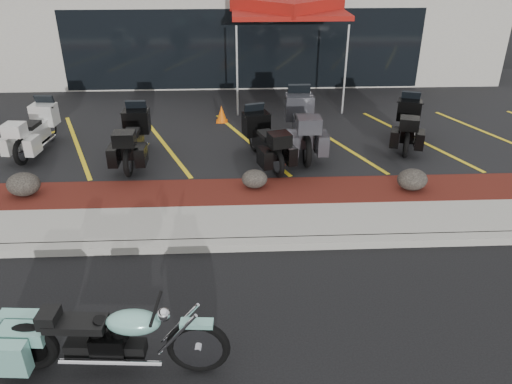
{
  "coord_description": "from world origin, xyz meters",
  "views": [
    {
      "loc": [
        -0.37,
        -6.47,
        4.93
      ],
      "look_at": [
        -0.01,
        1.2,
        0.96
      ],
      "focal_mm": 35.0,
      "sensor_mm": 36.0,
      "label": 1
    }
  ],
  "objects_px": {
    "touring_white": "(48,118)",
    "hero_cruiser": "(198,340)",
    "traffic_cone": "(222,114)",
    "popup_canopy": "(287,7)"
  },
  "relations": [
    {
      "from": "touring_white",
      "to": "hero_cruiser",
      "type": "bearing_deg",
      "value": -144.79
    },
    {
      "from": "traffic_cone",
      "to": "popup_canopy",
      "type": "bearing_deg",
      "value": 46.42
    },
    {
      "from": "hero_cruiser",
      "to": "traffic_cone",
      "type": "xyz_separation_m",
      "value": [
        0.15,
        9.06,
        -0.14
      ]
    },
    {
      "from": "hero_cruiser",
      "to": "traffic_cone",
      "type": "relative_size",
      "value": 6.34
    },
    {
      "from": "hero_cruiser",
      "to": "popup_canopy",
      "type": "height_order",
      "value": "popup_canopy"
    },
    {
      "from": "hero_cruiser",
      "to": "popup_canopy",
      "type": "xyz_separation_m",
      "value": [
        2.17,
        11.19,
        2.46
      ]
    },
    {
      "from": "touring_white",
      "to": "traffic_cone",
      "type": "height_order",
      "value": "touring_white"
    },
    {
      "from": "hero_cruiser",
      "to": "traffic_cone",
      "type": "height_order",
      "value": "hero_cruiser"
    },
    {
      "from": "traffic_cone",
      "to": "popup_canopy",
      "type": "relative_size",
      "value": 0.12
    },
    {
      "from": "touring_white",
      "to": "popup_canopy",
      "type": "relative_size",
      "value": 0.55
    }
  ]
}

